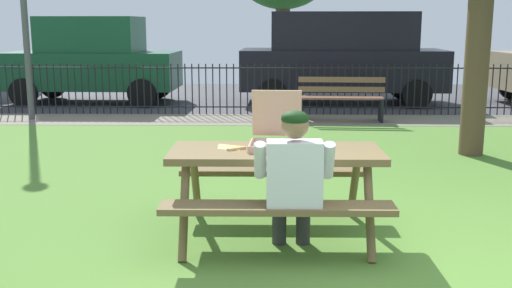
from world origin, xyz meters
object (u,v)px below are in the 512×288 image
object	(u,v)px
pizza_slice_on_table	(230,147)
park_bench_center	(341,99)
adult_at_table	(294,177)
parked_car_center	(342,56)
parked_car_left	(93,59)
pizza_box_open	(276,134)
picnic_table_foreground	(276,169)

from	to	relation	value
pizza_slice_on_table	park_bench_center	size ratio (longest dim) A/B	0.20
adult_at_table	parked_car_center	bearing A→B (deg)	81.10
parked_car_left	pizza_slice_on_table	bearing A→B (deg)	-67.40
parked_car_center	pizza_slice_on_table	bearing A→B (deg)	-102.69
pizza_box_open	park_bench_center	world-z (taller)	pizza_box_open
park_bench_center	pizza_box_open	bearing A→B (deg)	-101.76
pizza_box_open	parked_car_left	size ratio (longest dim) A/B	0.14
picnic_table_foreground	pizza_box_open	bearing A→B (deg)	90.00
pizza_slice_on_table	adult_at_table	distance (m)	0.79
pizza_slice_on_table	parked_car_center	size ratio (longest dim) A/B	0.07
parked_car_left	adult_at_table	bearing A→B (deg)	-65.97
parked_car_left	parked_car_center	distance (m)	5.77
picnic_table_foreground	parked_car_left	size ratio (longest dim) A/B	0.46
pizza_slice_on_table	adult_at_table	bearing A→B (deg)	-47.84
pizza_box_open	adult_at_table	size ratio (longest dim) A/B	0.45
adult_at_table	parked_car_center	world-z (taller)	parked_car_center
picnic_table_foreground	pizza_slice_on_table	bearing A→B (deg)	168.57
park_bench_center	parked_car_center	world-z (taller)	parked_car_center
picnic_table_foreground	parked_car_center	distance (m)	9.23
pizza_box_open	parked_car_center	bearing A→B (deg)	79.67
parked_car_left	park_bench_center	bearing A→B (deg)	-26.26
adult_at_table	parked_car_left	size ratio (longest dim) A/B	0.30
pizza_slice_on_table	parked_car_left	size ratio (longest dim) A/B	0.08
picnic_table_foreground	pizza_box_open	distance (m)	0.32
adult_at_table	pizza_slice_on_table	bearing A→B (deg)	132.16
park_bench_center	parked_car_center	size ratio (longest dim) A/B	0.35
pizza_slice_on_table	park_bench_center	bearing A→B (deg)	74.94
pizza_slice_on_table	parked_car_center	world-z (taller)	parked_car_center
pizza_box_open	park_bench_center	distance (m)	6.41
adult_at_table	park_bench_center	distance (m)	6.99
pizza_box_open	adult_at_table	world-z (taller)	pizza_box_open
adult_at_table	parked_car_left	world-z (taller)	parked_car_left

